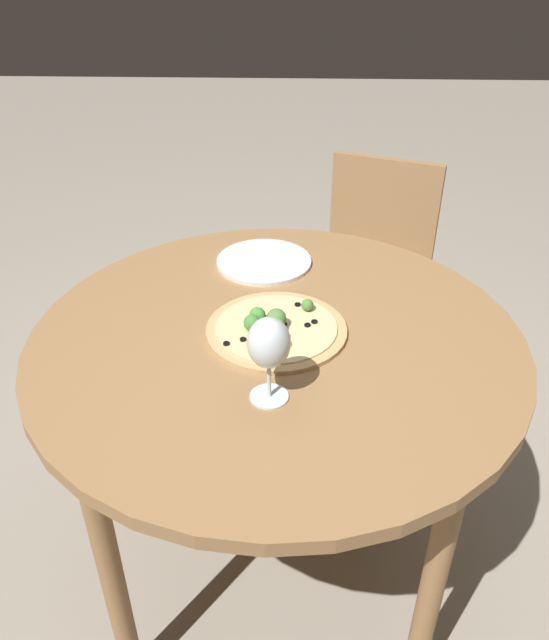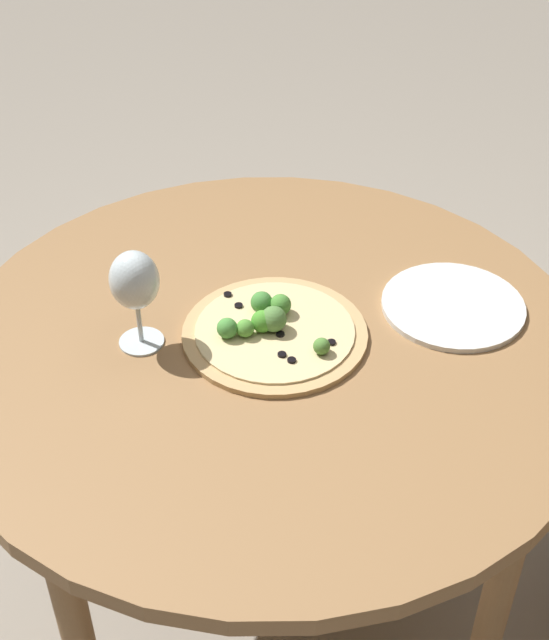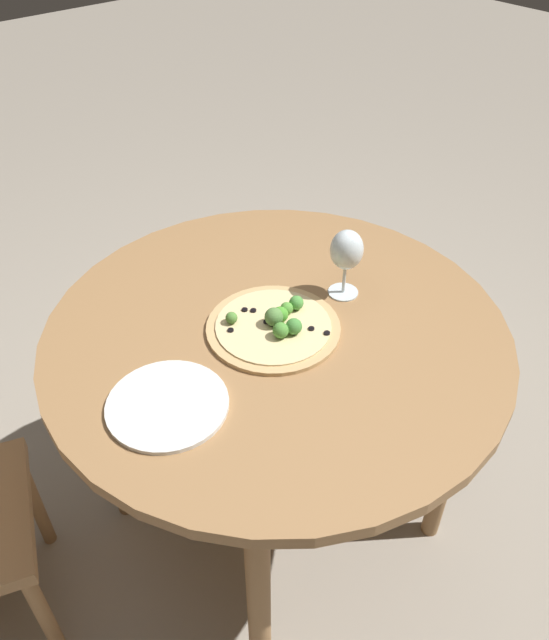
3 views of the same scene
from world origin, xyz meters
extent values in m
plane|color=gray|center=(0.00, 0.00, 0.00)|extent=(12.00, 12.00, 0.00)
cylinder|color=olive|center=(0.00, 0.00, 0.76)|extent=(1.06, 1.06, 0.03)
cylinder|color=olive|center=(-0.33, -0.33, 0.37)|extent=(0.05, 0.05, 0.74)
cylinder|color=olive|center=(0.33, -0.33, 0.37)|extent=(0.05, 0.05, 0.74)
cylinder|color=olive|center=(-0.33, 0.33, 0.37)|extent=(0.05, 0.05, 0.74)
cylinder|color=olive|center=(0.33, 0.33, 0.37)|extent=(0.05, 0.05, 0.74)
cube|color=#997047|center=(0.28, 0.78, 0.41)|extent=(0.51, 0.51, 0.04)
cube|color=#997047|center=(0.35, 0.95, 0.63)|extent=(0.37, 0.16, 0.42)
cylinder|color=#997047|center=(0.07, 0.68, 0.19)|extent=(0.04, 0.04, 0.39)
cylinder|color=#997047|center=(0.39, 0.56, 0.19)|extent=(0.04, 0.04, 0.39)
cylinder|color=#997047|center=(0.18, 0.99, 0.19)|extent=(0.04, 0.04, 0.39)
cylinder|color=#997047|center=(0.50, 0.88, 0.19)|extent=(0.04, 0.04, 0.39)
cylinder|color=tan|center=(0.00, 0.01, 0.78)|extent=(0.31, 0.31, 0.01)
cylinder|color=beige|center=(0.00, 0.01, 0.79)|extent=(0.26, 0.26, 0.00)
sphere|color=#448639|center=(-0.05, -0.01, 0.81)|extent=(0.04, 0.04, 0.04)
sphere|color=#4B8C36|center=(-0.04, 0.02, 0.81)|extent=(0.04, 0.04, 0.04)
sphere|color=#529637|center=(0.01, -0.04, 0.80)|extent=(0.03, 0.03, 0.03)
sphere|color=#508436|center=(0.07, 0.08, 0.80)|extent=(0.03, 0.03, 0.03)
sphere|color=green|center=(0.00, 0.00, 0.80)|extent=(0.02, 0.02, 0.02)
sphere|color=green|center=(0.00, 0.01, 0.80)|extent=(0.03, 0.03, 0.03)
sphere|color=#53823F|center=(0.00, 0.01, 0.81)|extent=(0.04, 0.04, 0.04)
sphere|color=#47952C|center=(0.00, -0.01, 0.81)|extent=(0.04, 0.04, 0.04)
sphere|color=#49913D|center=(0.01, -0.07, 0.81)|extent=(0.03, 0.03, 0.03)
cylinder|color=black|center=(0.00, 0.01, 0.79)|extent=(0.01, 0.01, 0.00)
cylinder|color=black|center=(0.07, 0.01, 0.79)|extent=(0.01, 0.01, 0.00)
cylinder|color=black|center=(0.05, 0.10, 0.79)|extent=(0.01, 0.01, 0.00)
cylinder|color=black|center=(-0.07, -0.04, 0.79)|extent=(0.01, 0.01, 0.00)
cylinder|color=black|center=(0.08, 0.03, 0.79)|extent=(0.01, 0.01, 0.00)
cylinder|color=black|center=(0.00, 0.00, 0.79)|extent=(0.01, 0.01, 0.00)
cylinder|color=black|center=(0.02, 0.02, 0.79)|extent=(0.01, 0.01, 0.00)
cylinder|color=black|center=(-0.10, -0.06, 0.79)|extent=(0.01, 0.01, 0.00)
cylinder|color=black|center=(0.00, 0.01, 0.79)|extent=(0.01, 0.01, 0.00)
cylinder|color=silver|center=(-0.01, -0.21, 0.78)|extent=(0.07, 0.07, 0.00)
cylinder|color=silver|center=(-0.01, -0.21, 0.81)|extent=(0.01, 0.01, 0.07)
ellipsoid|color=silver|center=(-0.01, -0.21, 0.90)|extent=(0.08, 0.08, 0.10)
cylinder|color=silver|center=(-0.04, 0.32, 0.78)|extent=(0.24, 0.24, 0.01)
camera|label=1|loc=(0.03, -1.10, 1.54)|focal=35.00mm
camera|label=2|loc=(1.12, -0.11, 1.70)|focal=50.00mm
camera|label=3|loc=(-0.82, 0.70, 1.70)|focal=35.00mm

